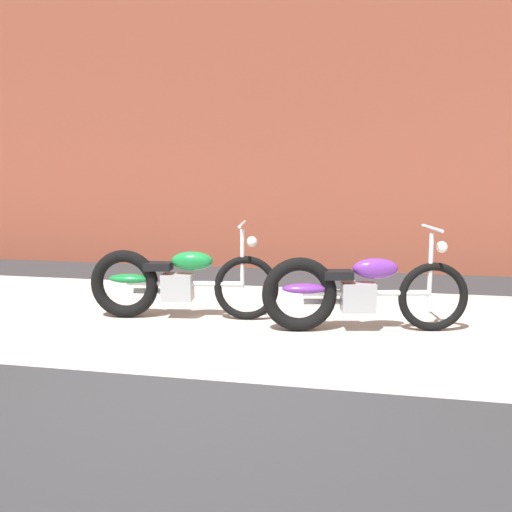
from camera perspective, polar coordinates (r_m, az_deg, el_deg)
name	(u,v)px	position (r m, az deg, el deg)	size (l,w,h in m)	color
ground_plane	(197,379)	(4.26, -6.05, -12.54)	(80.00, 80.00, 0.00)	#2D2D30
sidewalk_slab	(248,320)	(5.87, -0.83, -6.56)	(36.00, 3.50, 0.01)	#B2ADA3
brick_building_wall	(294,105)	(9.13, 3.98, 15.29)	(36.00, 0.50, 5.23)	brown
motorcycle_green	(170,281)	(5.91, -8.83, -2.61)	(2.00, 0.58, 1.03)	black
motorcycle_purple	(350,291)	(5.45, 9.68, -3.58)	(1.98, 0.68, 1.03)	black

